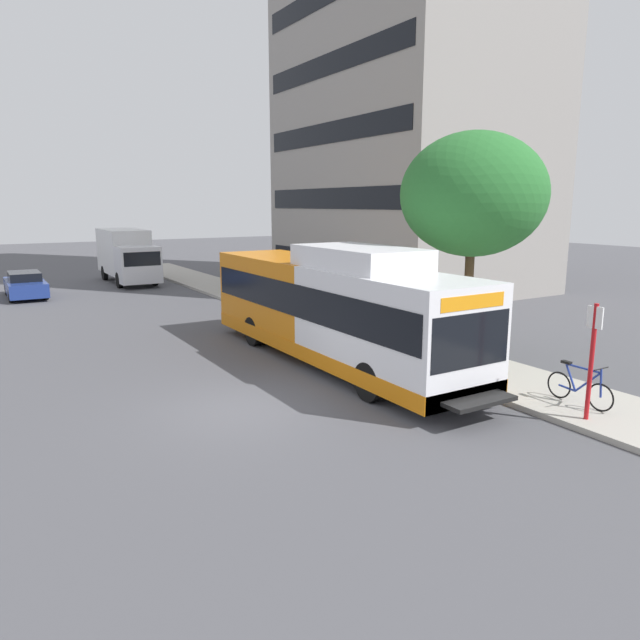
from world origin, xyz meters
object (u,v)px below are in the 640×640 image
at_px(bicycle_parked, 580,387).
at_px(box_truck_background, 127,254).
at_px(transit_bus, 332,308).
at_px(street_tree_near_stop, 473,195).
at_px(parked_car_far_lane, 25,285).
at_px(bus_stop_sign_pole, 592,353).

xyz_separation_m(bicycle_parked, box_truck_background, (-3.60, 28.97, 1.18)).
bearing_deg(bicycle_parked, transit_bus, 112.44).
height_order(street_tree_near_stop, parked_car_far_lane, street_tree_near_stop).
height_order(transit_bus, box_truck_background, transit_bus).
xyz_separation_m(bus_stop_sign_pole, parked_car_far_lane, (-8.92, 26.44, -0.99)).
xyz_separation_m(bus_stop_sign_pole, box_truck_background, (-2.89, 29.66, 0.09)).
xyz_separation_m(street_tree_near_stop, parked_car_far_lane, (-10.64, 21.05, -4.42)).
bearing_deg(parked_car_far_lane, bus_stop_sign_pole, -71.36).
height_order(bus_stop_sign_pole, box_truck_background, box_truck_background).
bearing_deg(transit_bus, box_truck_background, 92.23).
distance_m(street_tree_near_stop, parked_car_far_lane, 24.00).
bearing_deg(street_tree_near_stop, box_truck_background, 100.76).
height_order(transit_bus, bicycle_parked, transit_bus).
distance_m(bus_stop_sign_pole, bicycle_parked, 1.47).
relative_size(street_tree_near_stop, parked_car_far_lane, 1.51).
height_order(bus_stop_sign_pole, street_tree_near_stop, street_tree_near_stop).
height_order(bus_stop_sign_pole, bicycle_parked, bus_stop_sign_pole).
bearing_deg(box_truck_background, street_tree_near_stop, -79.24).
relative_size(bus_stop_sign_pole, parked_car_far_lane, 0.58).
height_order(bicycle_parked, street_tree_near_stop, street_tree_near_stop).
relative_size(transit_bus, box_truck_background, 1.75).
relative_size(transit_bus, parked_car_far_lane, 2.72).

